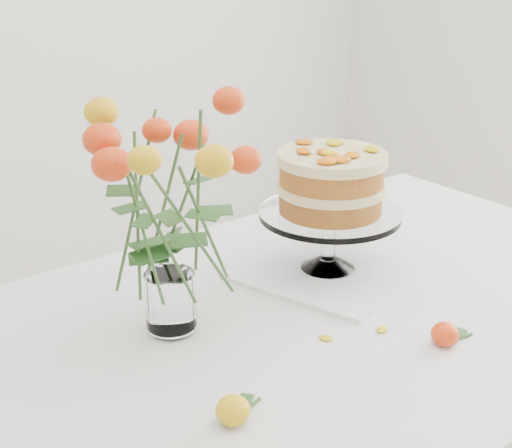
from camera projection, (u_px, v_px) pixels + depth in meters
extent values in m
cube|color=tan|center=(335.00, 310.00, 1.40)|extent=(1.40, 0.90, 0.04)
cylinder|color=tan|center=(395.00, 312.00, 2.16)|extent=(0.06, 0.06, 0.71)
cube|color=white|center=(336.00, 300.00, 1.39)|extent=(1.42, 0.92, 0.01)
cube|color=white|center=(206.00, 267.00, 1.77)|extent=(1.42, 0.01, 0.20)
cube|color=white|center=(327.00, 269.00, 1.50)|extent=(0.40, 0.40, 0.01)
cylinder|color=white|center=(329.00, 238.00, 1.47)|extent=(0.03, 0.03, 0.09)
cylinder|color=white|center=(330.00, 214.00, 1.45)|extent=(0.29, 0.29, 0.01)
cylinder|color=#AF6727|center=(330.00, 201.00, 1.44)|extent=(0.23, 0.23, 0.04)
cylinder|color=beige|center=(331.00, 187.00, 1.43)|extent=(0.24, 0.24, 0.02)
cylinder|color=#AF6727|center=(331.00, 173.00, 1.42)|extent=(0.23, 0.23, 0.04)
cylinder|color=beige|center=(332.00, 158.00, 1.41)|extent=(0.24, 0.24, 0.02)
cylinder|color=white|center=(172.00, 329.00, 1.28)|extent=(0.07, 0.07, 0.01)
cylinder|color=white|center=(171.00, 301.00, 1.26)|extent=(0.09, 0.09, 0.10)
ellipsoid|color=#F9A615|center=(233.00, 410.00, 1.03)|extent=(0.05, 0.05, 0.04)
cylinder|color=#315823|center=(248.00, 409.00, 1.06)|extent=(0.06, 0.02, 0.01)
ellipsoid|color=red|center=(445.00, 334.00, 1.23)|extent=(0.05, 0.05, 0.04)
cylinder|color=#315823|center=(459.00, 339.00, 1.25)|extent=(0.06, 0.02, 0.00)
ellipsoid|color=yellow|center=(326.00, 338.00, 1.25)|extent=(0.03, 0.02, 0.00)
ellipsoid|color=yellow|center=(382.00, 330.00, 1.28)|extent=(0.03, 0.02, 0.00)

